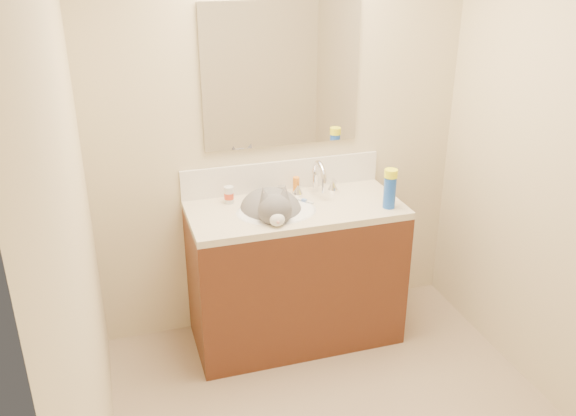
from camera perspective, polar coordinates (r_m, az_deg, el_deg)
room_shell at (r=2.33m, az=8.18°, el=5.03°), size 2.24×2.54×2.52m
vanity_cabinet at (r=3.61m, az=0.68°, el=-6.42°), size 1.20×0.55×0.82m
counter_slab at (r=3.41m, az=0.72°, el=-0.17°), size 1.20×0.55×0.04m
basin at (r=3.37m, az=-1.07°, el=-1.39°), size 0.45×0.36×0.14m
faucet at (r=3.54m, az=2.82°, el=2.61°), size 0.28×0.20×0.21m
cat at (r=3.37m, az=-1.51°, el=-0.33°), size 0.40×0.51×0.36m
backsplash at (r=3.60m, az=-0.56°, el=3.06°), size 1.20×0.02×0.18m
mirror at (r=3.43m, az=-0.60°, el=12.30°), size 0.90×0.02×0.80m
pill_bottle at (r=3.45m, az=-5.55°, el=1.24°), size 0.07×0.07×0.10m
pill_label at (r=3.45m, az=-5.55°, el=1.15°), size 0.07×0.07×0.04m
silver_jar at (r=3.54m, az=-0.62°, el=1.63°), size 0.05×0.05×0.06m
amber_bottle at (r=3.57m, az=0.77°, el=2.18°), size 0.04×0.04×0.10m
toothbrush at (r=3.46m, az=1.53°, el=0.67°), size 0.09×0.11×0.01m
toothbrush_head at (r=3.46m, az=1.53°, el=0.72°), size 0.03×0.03×0.02m
spray_can at (r=3.40m, az=9.49°, el=1.49°), size 0.07×0.07×0.19m
spray_cap at (r=3.36m, az=9.61°, el=3.21°), size 0.08×0.08×0.04m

